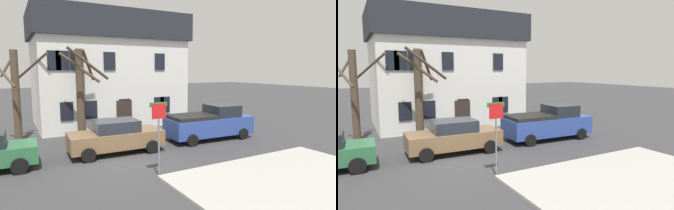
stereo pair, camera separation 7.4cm
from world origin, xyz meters
TOP-DOWN VIEW (x-y plane):
  - ground_plane at (0.00, 0.00)m, footprint 120.00×120.00m
  - sidewalk_slab at (5.06, -6.82)m, footprint 8.67×8.97m
  - building_main at (2.78, 10.35)m, footprint 11.20×7.42m
  - tree_bare_near at (-3.81, 6.57)m, footprint 3.02×3.01m
  - tree_bare_mid at (-0.24, 6.18)m, footprint 2.92×1.83m
  - car_brown_sedan at (0.48, 1.83)m, footprint 4.78×2.26m
  - pickup_truck_blue at (6.48, 1.88)m, footprint 5.41×2.51m
  - street_sign_pole at (0.88, -2.19)m, footprint 0.76×0.07m

SIDE VIEW (x-z plane):
  - ground_plane at x=0.00m, z-range 0.00..0.00m
  - sidewalk_slab at x=5.06m, z-range 0.00..0.12m
  - car_brown_sedan at x=0.48m, z-range 0.00..1.71m
  - pickup_truck_blue at x=6.48m, z-range -0.03..2.03m
  - street_sign_pole at x=0.88m, z-range 0.59..3.59m
  - tree_bare_near at x=-3.81m, z-range 0.20..5.62m
  - tree_bare_mid at x=-0.24m, z-range 0.24..5.79m
  - building_main at x=2.78m, z-range 0.09..8.50m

